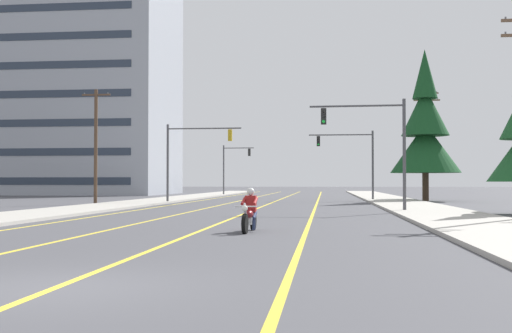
{
  "coord_description": "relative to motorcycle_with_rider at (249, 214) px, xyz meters",
  "views": [
    {
      "loc": [
        4.23,
        -9.24,
        1.66
      ],
      "look_at": [
        0.69,
        22.33,
        2.45
      ],
      "focal_mm": 43.3,
      "sensor_mm": 36.0,
      "label": 1
    }
  ],
  "objects": [
    {
      "name": "utility_pole_right_far",
      "position": [
        11.87,
        37.76,
        4.93
      ],
      "size": [
        2.38,
        0.26,
        10.25
      ],
      "color": "brown",
      "rests_on": "ground"
    },
    {
      "name": "conifer_tree_right_verge_far",
      "position": [
        11.13,
        34.14,
        5.45
      ],
      "size": [
        5.98,
        5.98,
        13.17
      ],
      "color": "#423023",
      "rests_on": "ground"
    },
    {
      "name": "traffic_signal_mid_right",
      "position": [
        5.04,
        34.92,
        3.56
      ],
      "size": [
        5.72,
        0.41,
        6.2
      ],
      "color": "#47474C",
      "rests_on": "ground"
    },
    {
      "name": "apartment_building_far_left_block",
      "position": [
        -31.51,
        59.63,
        15.45
      ],
      "size": [
        26.6,
        18.06,
        32.07
      ],
      "color": "#999EA8",
      "rests_on": "ground"
    },
    {
      "name": "traffic_signal_near_right",
      "position": [
        5.3,
        13.9,
        3.53
      ],
      "size": [
        5.23,
        0.37,
        6.2
      ],
      "color": "#47474C",
      "rests_on": "ground"
    },
    {
      "name": "lane_stripe_center",
      "position": [
        -1.7,
        33.87,
        -0.58
      ],
      "size": [
        0.16,
        100.0,
        0.01
      ],
      "primitive_type": "cube",
      "color": "yellow",
      "rests_on": "ground"
    },
    {
      "name": "sidewalk_kerb_left",
      "position": [
        -11.65,
        28.87,
        -0.52
      ],
      "size": [
        4.4,
        110.0,
        0.14
      ],
      "primitive_type": "cube",
      "color": "#ADA89E",
      "rests_on": "ground"
    },
    {
      "name": "lane_stripe_left",
      "position": [
        -4.92,
        33.87,
        -0.58
      ],
      "size": [
        0.16,
        100.0,
        0.01
      ],
      "primitive_type": "cube",
      "color": "yellow",
      "rests_on": "ground"
    },
    {
      "name": "ground_plane",
      "position": [
        -1.73,
        -11.13,
        -0.59
      ],
      "size": [
        400.0,
        400.0,
        0.0
      ],
      "primitive_type": "plane",
      "color": "#47474C"
    },
    {
      "name": "lane_stripe_far_left",
      "position": [
        -8.46,
        33.87,
        -0.58
      ],
      "size": [
        0.16,
        100.0,
        0.01
      ],
      "primitive_type": "cube",
      "color": "yellow",
      "rests_on": "ground"
    },
    {
      "name": "traffic_signal_near_left",
      "position": [
        -8.09,
        27.12,
        3.58
      ],
      "size": [
        5.95,
        0.37,
        6.2
      ],
      "color": "#47474C",
      "rests_on": "ground"
    },
    {
      "name": "motorcycle_with_rider",
      "position": [
        0.0,
        0.0,
        0.0
      ],
      "size": [
        0.7,
        2.19,
        1.46
      ],
      "color": "black",
      "rests_on": "ground"
    },
    {
      "name": "lane_stripe_right",
      "position": [
        1.87,
        33.87,
        -0.58
      ],
      "size": [
        0.16,
        100.0,
        0.01
      ],
      "primitive_type": "cube",
      "color": "yellow",
      "rests_on": "ground"
    },
    {
      "name": "utility_pole_left_near",
      "position": [
        -14.48,
        23.89,
        3.9
      ],
      "size": [
        2.16,
        0.26,
        8.57
      ],
      "color": "#4C3828",
      "rests_on": "ground"
    },
    {
      "name": "sidewalk_kerb_right",
      "position": [
        8.2,
        28.87,
        -0.52
      ],
      "size": [
        4.4,
        110.0,
        0.14
      ],
      "primitive_type": "cube",
      "color": "#ADA89E",
      "rests_on": "ground"
    },
    {
      "name": "traffic_signal_mid_left",
      "position": [
        -8.92,
        55.07,
        3.45
      ],
      "size": [
        3.89,
        0.37,
        6.2
      ],
      "color": "#47474C",
      "rests_on": "ground"
    }
  ]
}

